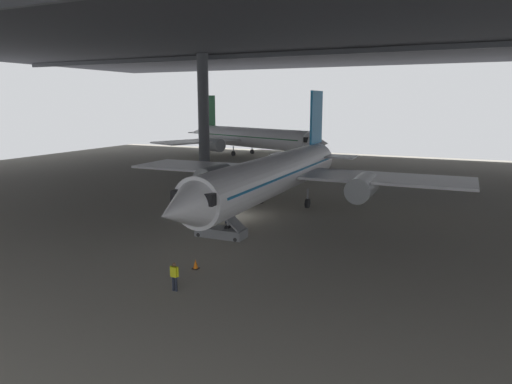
{
  "coord_description": "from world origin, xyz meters",
  "views": [
    {
      "loc": [
        18.52,
        -35.34,
        9.87
      ],
      "look_at": [
        2.79,
        -0.67,
        2.51
      ],
      "focal_mm": 32.67,
      "sensor_mm": 36.0,
      "label": 1
    }
  ],
  "objects": [
    {
      "name": "boarding_stairs",
      "position": [
        2.25,
        -5.94,
        0.73
      ],
      "size": [
        4.14,
        1.54,
        4.59
      ],
      "color": "slate",
      "rests_on": "ground_plane"
    },
    {
      "name": "hangar_structure",
      "position": [
        -0.07,
        13.78,
        17.69
      ],
      "size": [
        121.0,
        99.0,
        18.33
      ],
      "color": "#4C4F54",
      "rests_on": "ground_plane"
    },
    {
      "name": "airplane_distant",
      "position": [
        -18.37,
        43.35,
        3.4
      ],
      "size": [
        34.26,
        34.14,
        11.2
      ],
      "color": "white",
      "rests_on": "ground_plane"
    },
    {
      "name": "crew_worker_by_stairs",
      "position": [
        0.87,
        -2.3,
        0.9
      ],
      "size": [
        0.54,
        0.29,
        1.59
      ],
      "color": "#232838",
      "rests_on": "ground_plane"
    },
    {
      "name": "airplane_main",
      "position": [
        2.77,
        3.9,
        3.39
      ],
      "size": [
        33.9,
        35.3,
        11.14
      ],
      "color": "white",
      "rests_on": "ground_plane"
    },
    {
      "name": "crew_worker_near_nose",
      "position": [
        4.96,
        -15.89,
        0.89
      ],
      "size": [
        0.55,
        0.24,
        1.57
      ],
      "color": "#232838",
      "rests_on": "ground_plane"
    },
    {
      "name": "traffic_cone_orange",
      "position": [
        4.19,
        -12.56,
        0.29
      ],
      "size": [
        0.36,
        0.36,
        0.6
      ],
      "color": "black",
      "rests_on": "ground_plane"
    },
    {
      "name": "ground_plane",
      "position": [
        0.0,
        0.0,
        0.0
      ],
      "size": [
        110.0,
        110.0,
        0.0
      ],
      "primitive_type": "plane",
      "color": "gray"
    }
  ]
}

